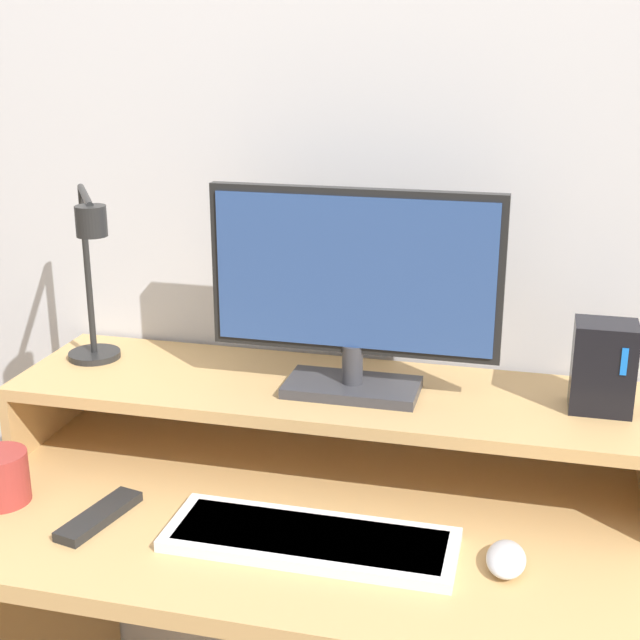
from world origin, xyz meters
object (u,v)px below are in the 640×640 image
router_dock (603,367)px  remote_control (99,516)px  mouse (506,559)px  desk_lamp (91,279)px  mug (0,477)px  keyboard (310,539)px  monitor (354,287)px

router_dock → remote_control: router_dock is taller
mouse → remote_control: 0.64m
router_dock → mouse: 0.37m
remote_control → desk_lamp: bearing=115.2°
mouse → mug: size_ratio=1.03×
desk_lamp → router_dock: size_ratio=2.23×
keyboard → mug: 0.53m
router_dock → mug: router_dock is taller
desk_lamp → keyboard: 0.61m
desk_lamp → remote_control: desk_lamp is taller
mug → desk_lamp: bearing=72.7°
keyboard → mug: mug is taller
desk_lamp → mug: size_ratio=3.57×
monitor → keyboard: monitor is taller
mouse → mug: (-0.82, -0.01, 0.03)m
router_dock → mug: size_ratio=1.60×
remote_control → router_dock: bearing=21.3°
desk_lamp → router_dock: 0.89m
keyboard → mouse: mouse is taller
remote_control → keyboard: bearing=2.1°
router_dock → mug: bearing=-163.5°
router_dock → mug: (-0.95, -0.28, -0.18)m
monitor → keyboard: size_ratio=1.11×
desk_lamp → mug: (-0.07, -0.23, -0.28)m
monitor → mug: (-0.54, -0.25, -0.29)m
desk_lamp → router_dock: bearing=3.5°
desk_lamp → mouse: bearing=-16.4°
router_dock → mouse: (-0.13, -0.27, -0.21)m
monitor → remote_control: size_ratio=2.89×
keyboard → remote_control: keyboard is taller
keyboard → mug: (-0.53, 0.00, 0.03)m
desk_lamp → mouse: desk_lamp is taller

